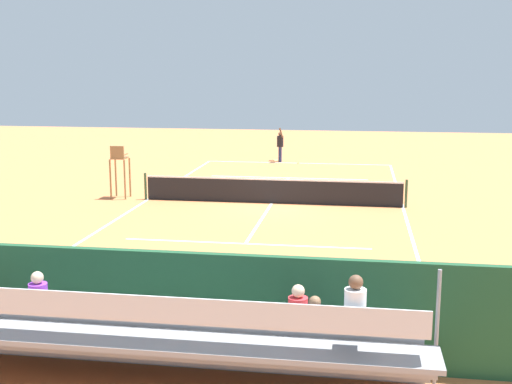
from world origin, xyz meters
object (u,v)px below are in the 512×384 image
Objects in this scene: tennis_net at (272,191)px; tennis_ball_near at (298,163)px; tennis_player at (280,144)px; courtside_bench at (262,318)px; bleacher_stand at (151,339)px; equipment_bag at (158,333)px; umpire_chair at (119,166)px; tennis_racket at (275,160)px.

tennis_net reaches higher than tennis_ball_near.
tennis_player is at bearing -25.38° from tennis_ball_near.
tennis_ball_near is at bearing -86.33° from courtside_bench.
tennis_net is 5.35× the size of tennis_player.
equipment_bag is at bearing -75.45° from bleacher_stand.
tennis_net is at bearing -91.90° from equipment_bag.
tennis_ball_near is (-0.47, -24.22, -0.15)m from equipment_bag.
courtside_bench is 2.05m from equipment_bag.
bleacher_stand is 16.66m from umpire_chair.
equipment_bag is at bearing 3.65° from courtside_bench.
umpire_chair reaches higher than tennis_player.
umpire_chair is at bearing 65.31° from tennis_player.
tennis_player reaches higher than equipment_bag.
courtside_bench reaches higher than tennis_ball_near.
tennis_racket is at bearing -112.33° from umpire_chair.
tennis_net is 13.41m from equipment_bag.
equipment_bag is 13.64× the size of tennis_ball_near.
tennis_net is 11.95m from tennis_racket.
tennis_ball_near is (0.04, -26.16, -0.88)m from bleacher_stand.
bleacher_stand is 27.25m from tennis_racket.
courtside_bench reaches higher than equipment_bag.
bleacher_stand reaches higher than tennis_racket.
equipment_bag is 0.47× the size of tennis_player.
equipment_bag is at bearing 88.10° from tennis_net.
tennis_player is 29.18× the size of tennis_ball_near.
equipment_bag is (0.50, -1.94, -0.73)m from bleacher_stand.
umpire_chair is 12.78m from tennis_racket.
tennis_net is 13.36m from courtside_bench.
umpire_chair is 1.11× the size of tennis_player.
tennis_net is 11.38m from tennis_player.
tennis_net reaches higher than tennis_racket.
tennis_racket is at bearing -83.42° from tennis_net.
courtside_bench is 3.19× the size of tennis_racket.
bleacher_stand reaches higher than umpire_chair.
tennis_racket is 8.55× the size of tennis_ball_near.
tennis_player is 1.53m from tennis_ball_near.
tennis_racket is (1.37, -11.86, -0.49)m from tennis_net.
tennis_player reaches higher than tennis_ball_near.
courtside_bench is at bearing 93.67° from tennis_ball_near.
bleacher_stand is 26.18m from tennis_ball_near.
bleacher_stand is 10.07× the size of equipment_bag.
tennis_net is 11.44× the size of equipment_bag.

